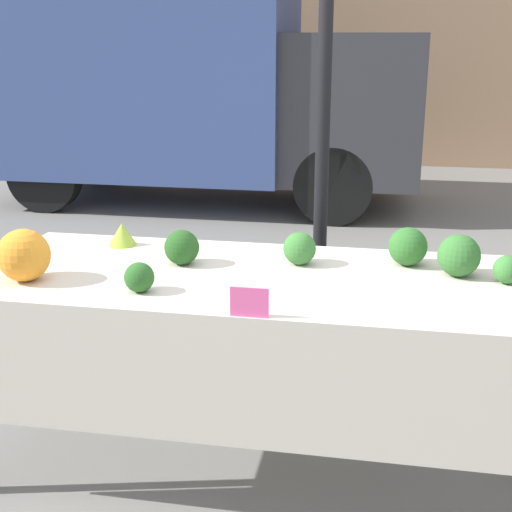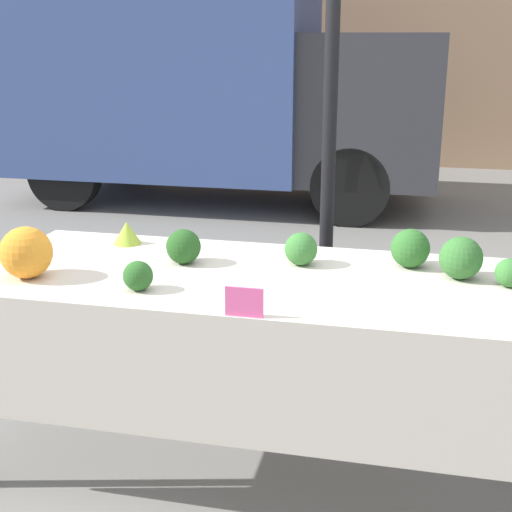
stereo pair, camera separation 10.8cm
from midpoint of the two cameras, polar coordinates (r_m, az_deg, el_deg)
ground_plane at (r=3.26m, az=0.99°, el=-16.24°), size 40.00×40.00×0.00m
tent_pole at (r=3.54m, az=6.80°, el=10.24°), size 0.07×0.07×2.75m
parked_truck at (r=7.96m, az=-3.41°, el=13.49°), size 4.58×1.89×2.39m
market_table at (r=2.84m, az=0.78°, el=-3.88°), size 2.24×0.91×0.87m
orange_cauliflower at (r=2.94m, az=-16.92°, el=0.26°), size 0.21×0.21×0.21m
romanesco_head at (r=3.33m, az=-9.37°, el=1.84°), size 0.13×0.13×0.10m
broccoli_head_0 at (r=2.71m, az=-8.29°, el=-1.58°), size 0.11×0.11×0.11m
broccoli_head_1 at (r=2.93m, az=17.10°, el=-0.16°), size 0.17×0.17×0.17m
broccoli_head_2 at (r=3.03m, az=13.24°, el=0.60°), size 0.16×0.16×0.16m
broccoli_head_3 at (r=3.01m, az=-4.80°, el=0.75°), size 0.15×0.15×0.15m
broccoli_head_4 at (r=2.91m, az=20.65°, el=-1.28°), size 0.11×0.11×0.11m
broccoli_head_5 at (r=2.99m, az=4.66°, el=0.56°), size 0.14×0.14×0.14m
price_sign at (r=2.43m, az=0.32°, el=-3.73°), size 0.13×0.01×0.11m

